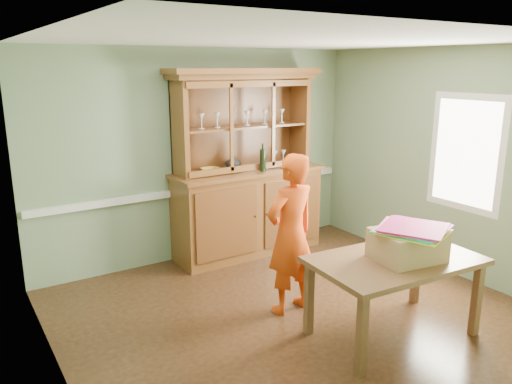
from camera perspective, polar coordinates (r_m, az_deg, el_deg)
floor at (r=5.34m, az=4.16°, el=-13.44°), size 4.50×4.50×0.00m
ceiling at (r=4.73m, az=4.77°, el=16.90°), size 4.50×4.50×0.00m
wall_back at (r=6.53m, az=-6.23°, el=4.24°), size 4.50×0.00×4.50m
wall_left at (r=3.97m, az=-22.47°, el=-3.36°), size 0.00×4.00×4.00m
wall_right at (r=6.45m, az=20.62°, el=3.27°), size 0.00×4.00×4.00m
wall_front at (r=3.55m, az=24.41°, el=-5.61°), size 4.50×0.00×4.50m
chair_rail at (r=6.60m, az=-6.03°, el=0.36°), size 4.41×0.05×0.08m
framed_map at (r=4.21m, az=-23.22°, el=0.35°), size 0.03×0.60×0.46m
window_panel at (r=6.24m, az=22.82°, el=4.13°), size 0.03×0.96×1.36m
china_hutch at (r=6.64m, az=-1.08°, el=0.11°), size 2.08×0.69×2.45m
dining_table at (r=4.81m, az=15.59°, el=-8.28°), size 1.60×1.04×0.77m
cardboard_box at (r=4.74m, az=16.90°, el=-5.79°), size 0.65×0.55×0.27m
kite_stack at (r=4.66m, az=17.40°, el=-4.07°), size 0.72×0.72×0.05m
person at (r=5.05m, az=3.98°, el=-4.84°), size 0.64×0.46×1.65m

